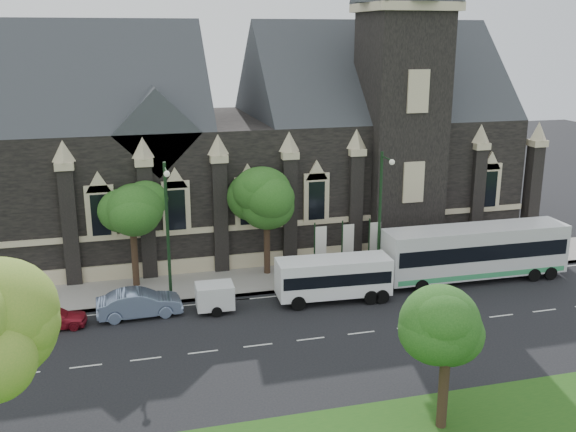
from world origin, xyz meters
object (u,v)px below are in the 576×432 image
object	(u,v)px
banner_flag_center	(346,243)
tour_coach	(475,251)
tree_park_east	(449,326)
shuttle_bus	(334,276)
tree_walk_left	(134,203)
street_lamp_near	(381,210)
box_trailer	(215,296)
tree_walk_right	(269,194)
banner_flag_left	(319,245)
banner_flag_right	(373,241)
car_far_red	(53,317)
sedan	(139,303)
street_lamp_mid	(168,225)

from	to	relation	value
banner_flag_center	tour_coach	world-z (taller)	banner_flag_center
tree_park_east	shuttle_bus	world-z (taller)	tree_park_east
tree_walk_left	street_lamp_near	size ratio (longest dim) A/B	0.85
banner_flag_center	box_trailer	size ratio (longest dim) A/B	1.21
tree_walk_right	banner_flag_left	size ratio (longest dim) A/B	1.95
banner_flag_right	tour_coach	distance (m)	6.98
car_far_red	tree_walk_right	bearing A→B (deg)	-63.89
tree_walk_right	tour_coach	bearing A→B (deg)	-19.79
tree_walk_right	sedan	xyz separation A→B (m)	(-9.22, -5.10, -4.99)
box_trailer	banner_flag_right	bearing A→B (deg)	20.02
street_lamp_near	shuttle_bus	distance (m)	5.72
tree_park_east	sedan	xyz separation A→B (m)	(-12.19, 14.93, -3.79)
tree_walk_left	banner_flag_left	xyz separation A→B (m)	(12.08, -1.70, -3.35)
banner_flag_right	tour_coach	bearing A→B (deg)	-26.25
street_lamp_near	street_lamp_mid	world-z (taller)	same
box_trailer	banner_flag_left	bearing A→B (deg)	28.18
street_lamp_mid	tour_coach	distance (m)	20.80
banner_flag_left	banner_flag_right	xyz separation A→B (m)	(4.00, 0.00, 0.00)
tour_coach	car_far_red	xyz separation A→B (m)	(-27.45, -0.68, -1.40)
tree_walk_left	tour_coach	bearing A→B (deg)	-12.10
tree_walk_left	car_far_red	xyz separation A→B (m)	(-5.12, -5.46, -5.09)
street_lamp_mid	shuttle_bus	bearing A→B (deg)	-12.04
street_lamp_near	banner_flag_center	world-z (taller)	street_lamp_near
street_lamp_mid	car_far_red	distance (m)	8.44
tree_park_east	tour_coach	size ratio (longest dim) A/B	0.49
tree_walk_right	tree_walk_left	distance (m)	9.01
banner_flag_right	banner_flag_center	bearing A→B (deg)	180.00
sedan	banner_flag_center	bearing A→B (deg)	-78.73
banner_flag_left	box_trailer	world-z (taller)	banner_flag_left
banner_flag_center	sedan	xyz separation A→B (m)	(-14.30, -3.39, -1.56)
banner_flag_left	shuttle_bus	distance (m)	4.13
banner_flag_center	shuttle_bus	world-z (taller)	banner_flag_center
banner_flag_center	sedan	world-z (taller)	banner_flag_center
box_trailer	sedan	world-z (taller)	box_trailer
tree_walk_right	street_lamp_near	distance (m)	7.72
tree_park_east	car_far_red	bearing A→B (deg)	139.56
banner_flag_center	sedan	bearing A→B (deg)	-166.66
street_lamp_mid	car_far_red	size ratio (longest dim) A/B	2.38
street_lamp_near	box_trailer	world-z (taller)	street_lamp_near
tree_walk_right	shuttle_bus	xyz separation A→B (m)	(2.81, -5.76, -4.21)
banner_flag_right	shuttle_bus	size ratio (longest dim) A/B	0.55
street_lamp_mid	shuttle_bus	xyz separation A→B (m)	(10.02, -2.14, -3.51)
banner_flag_center	sedan	distance (m)	14.78
banner_flag_center	shuttle_bus	bearing A→B (deg)	-119.24
tree_park_east	sedan	size ratio (longest dim) A/B	1.25
tree_park_east	banner_flag_right	size ratio (longest dim) A/B	1.57
box_trailer	tour_coach	bearing A→B (deg)	4.42
tree_walk_left	box_trailer	world-z (taller)	tree_walk_left
tree_walk_right	car_far_red	size ratio (longest dim) A/B	2.06
street_lamp_near	banner_flag_right	size ratio (longest dim) A/B	2.25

